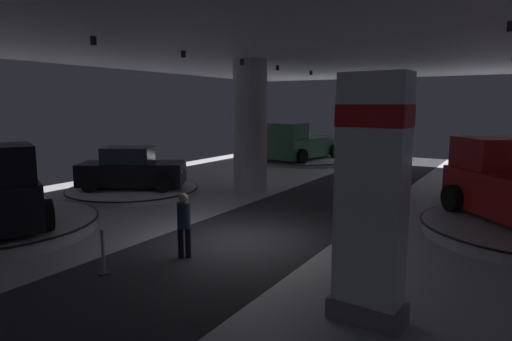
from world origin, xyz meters
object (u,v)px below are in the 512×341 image
Objects in this scene: display_platform_deep_left at (303,160)px; pickup_truck_deep_left at (301,144)px; display_platform_mid_left at (133,190)px; brand_sign_pylon at (371,197)px; column_left at (250,126)px; display_car_mid_left at (132,170)px; visitor_walking_far at (357,177)px; visitor_walking_near at (184,221)px.

pickup_truck_deep_left reaches higher than display_platform_deep_left.
display_platform_deep_left reaches higher than display_platform_mid_left.
brand_sign_pylon reaches higher than display_platform_mid_left.
column_left is 9.99m from display_platform_deep_left.
visitor_walking_far is (8.43, 3.49, -0.09)m from display_car_mid_left.
pickup_truck_deep_left is at bearing -98.64° from display_platform_deep_left.
visitor_walking_near is (-4.70, 0.79, -1.25)m from brand_sign_pylon.
pickup_truck_deep_left is 1.04× the size of display_platform_mid_left.
brand_sign_pylon is at bearing -26.18° from display_platform_mid_left.
brand_sign_pylon is at bearing -9.55° from visitor_walking_near.
column_left is 5.58m from display_platform_mid_left.
column_left is 1.32× the size of brand_sign_pylon.
column_left is 8.83m from visitor_walking_near.
column_left is 4.96m from visitor_walking_far.
display_car_mid_left is (-1.94, -12.59, 0.86)m from display_platform_deep_left.
visitor_walking_far is (4.59, 0.36, -1.84)m from column_left.
visitor_walking_near is at bearing 170.45° from brand_sign_pylon.
visitor_walking_far is at bearing -53.32° from pickup_truck_deep_left.
visitor_walking_near is 1.00× the size of visitor_walking_far.
visitor_walking_near is (3.12, -8.05, -1.84)m from column_left.
display_platform_mid_left is (-1.87, -12.25, -1.05)m from pickup_truck_deep_left.
visitor_walking_near is at bearing -73.57° from pickup_truck_deep_left.
display_car_mid_left is (-0.03, -0.02, 0.86)m from display_platform_mid_left.
visitor_walking_far is at bearing 4.52° from column_left.
display_platform_deep_left is at bearing 81.33° from display_platform_mid_left.
display_car_mid_left is (-3.84, -3.13, -1.76)m from column_left.
display_platform_deep_left is 1.26× the size of display_car_mid_left.
visitor_walking_far is at bearing -54.49° from display_platform_deep_left.
pickup_truck_deep_left is at bearing 106.43° from visitor_walking_near.
display_platform_deep_left is at bearing 117.99° from brand_sign_pylon.
visitor_walking_near is at bearing -74.00° from display_platform_deep_left.
display_platform_deep_left is at bearing 101.34° from column_left.
display_platform_mid_left is (-3.81, -3.11, -2.62)m from column_left.
visitor_walking_far is at bearing 22.51° from display_car_mid_left.
display_platform_mid_left is at bearing 32.19° from display_car_mid_left.
visitor_walking_near is (6.96, -4.92, -0.09)m from display_car_mid_left.
display_platform_mid_left is (-11.64, 5.72, -2.03)m from brand_sign_pylon.
pickup_truck_deep_left reaches higher than visitor_walking_far.
visitor_walking_far reaches higher than display_platform_deep_left.
display_platform_mid_left is at bearing -98.67° from display_platform_deep_left.
display_car_mid_left is at bearing -157.49° from visitor_walking_far.
display_car_mid_left is 9.13m from visitor_walking_far.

